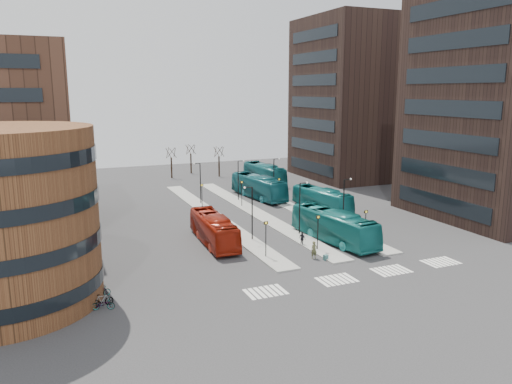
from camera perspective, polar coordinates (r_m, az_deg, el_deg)
name	(u,v)px	position (r m, az deg, el deg)	size (l,w,h in m)	color
ground	(373,294)	(43.47, 13.20, -11.32)	(160.00, 160.00, 0.00)	#2A2A2C
island_left	(214,216)	(67.32, -4.84, -2.76)	(2.50, 45.00, 0.15)	gray
island_mid	(255,212)	(69.36, -0.12, -2.29)	(2.50, 45.00, 0.15)	gray
island_right	(293,208)	(71.84, 4.29, -1.84)	(2.50, 45.00, 0.15)	gray
suitcase	(326,257)	(50.75, 7.97, -7.42)	(0.44, 0.35, 0.55)	navy
red_bus	(214,229)	(55.42, -4.85, -4.26)	(2.71, 11.58, 3.22)	maroon
teal_bus_a	(334,226)	(56.57, 8.88, -3.87)	(2.97, 12.69, 3.53)	#156968
teal_bus_b	(259,187)	(78.33, 0.29, 0.61)	(3.02, 12.93, 3.60)	#12555E
teal_bus_c	(322,199)	(71.39, 7.55, -0.79)	(2.59, 11.05, 3.08)	#166D70
teal_bus_d	(264,173)	(91.34, 0.95, 2.15)	(2.94, 12.55, 3.50)	#135D62
traveller	(314,250)	(50.84, 6.66, -6.60)	(0.66, 0.43, 1.80)	#4C4D2E
commuter_a	(232,239)	(54.33, -2.75, -5.36)	(0.86, 0.67, 1.77)	black
commuter_b	(302,239)	(54.93, 5.31, -5.32)	(0.91, 0.38, 1.55)	black
commuter_c	(307,227)	(59.52, 5.87, -3.96)	(1.05, 0.60, 1.63)	black
bicycle_near	(103,304)	(41.20, -17.07, -12.16)	(0.61, 1.74, 0.92)	gray
bicycle_mid	(102,300)	(41.77, -17.18, -11.72)	(0.50, 1.76, 1.06)	gray
bicycle_far	(100,292)	(43.56, -17.45, -10.83)	(0.63, 1.82, 0.95)	gray
crosswalk_stripes	(362,275)	(47.43, 12.06, -9.29)	(22.35, 2.40, 0.01)	silver
tower_near	(507,103)	(73.92, 26.80, 9.04)	(20.12, 20.00, 30.00)	black
tower_far	(358,99)	(99.44, 11.58, 10.36)	(20.12, 20.00, 30.00)	black
sign_poles	(274,206)	(62.44, 2.04, -1.66)	(12.45, 22.12, 3.65)	black
lamp_posts	(265,189)	(67.05, 1.04, 0.29)	(14.04, 20.24, 6.12)	black
bare_trees	(194,162)	(99.43, -7.12, 3.40)	(10.97, 8.14, 5.90)	black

